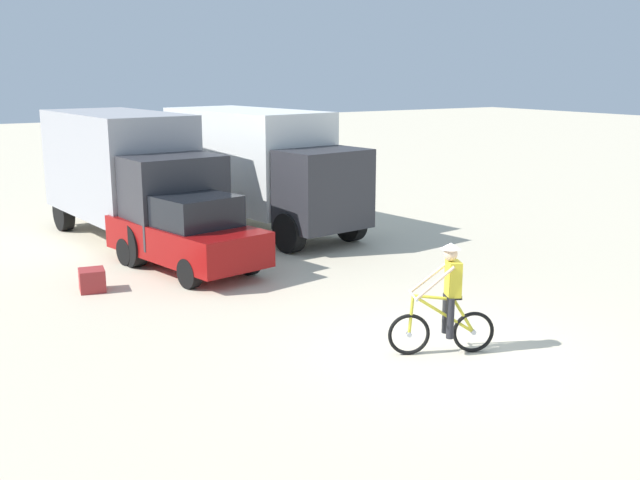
{
  "coord_description": "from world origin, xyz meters",
  "views": [
    {
      "loc": [
        -7.76,
        -8.7,
        4.43
      ],
      "look_at": [
        0.01,
        3.81,
        1.1
      ],
      "focal_mm": 42.19,
      "sensor_mm": 36.0,
      "label": 1
    }
  ],
  "objects_px": {
    "box_truck_grey_hauler": "(127,170)",
    "supply_crate": "(92,280)",
    "box_truck_white_box": "(259,164)",
    "sedan_parked": "(187,232)",
    "cyclist_orange_shirt": "(446,303)"
  },
  "relations": [
    {
      "from": "box_truck_white_box",
      "to": "supply_crate",
      "type": "bearing_deg",
      "value": -147.78
    },
    {
      "from": "box_truck_white_box",
      "to": "sedan_parked",
      "type": "height_order",
      "value": "box_truck_white_box"
    },
    {
      "from": "box_truck_white_box",
      "to": "sedan_parked",
      "type": "relative_size",
      "value": 1.57
    },
    {
      "from": "box_truck_grey_hauler",
      "to": "supply_crate",
      "type": "xyz_separation_m",
      "value": [
        -2.19,
        -4.3,
        -1.64
      ]
    },
    {
      "from": "box_truck_white_box",
      "to": "cyclist_orange_shirt",
      "type": "bearing_deg",
      "value": -100.72
    },
    {
      "from": "box_truck_grey_hauler",
      "to": "supply_crate",
      "type": "bearing_deg",
      "value": -116.99
    },
    {
      "from": "sedan_parked",
      "to": "cyclist_orange_shirt",
      "type": "height_order",
      "value": "cyclist_orange_shirt"
    },
    {
      "from": "box_truck_white_box",
      "to": "supply_crate",
      "type": "distance_m",
      "value": 6.98
    },
    {
      "from": "supply_crate",
      "to": "box_truck_grey_hauler",
      "type": "bearing_deg",
      "value": 63.01
    },
    {
      "from": "sedan_parked",
      "to": "supply_crate",
      "type": "xyz_separation_m",
      "value": [
        -2.3,
        -0.53,
        -0.65
      ]
    },
    {
      "from": "box_truck_white_box",
      "to": "sedan_parked",
      "type": "distance_m",
      "value": 4.72
    },
    {
      "from": "box_truck_grey_hauler",
      "to": "box_truck_white_box",
      "type": "height_order",
      "value": "same"
    },
    {
      "from": "box_truck_white_box",
      "to": "sedan_parked",
      "type": "xyz_separation_m",
      "value": [
        -3.44,
        -3.08,
        -0.99
      ]
    },
    {
      "from": "box_truck_grey_hauler",
      "to": "box_truck_white_box",
      "type": "bearing_deg",
      "value": -10.92
    },
    {
      "from": "sedan_parked",
      "to": "supply_crate",
      "type": "height_order",
      "value": "sedan_parked"
    }
  ]
}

